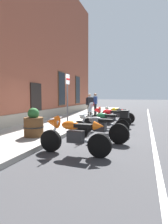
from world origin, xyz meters
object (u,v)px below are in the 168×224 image
motorcycle_grey_naked (98,128)px  motorcycle_green_touring (107,120)px  motorcycle_red_sport (108,116)px  motorcycle_orange_sport (71,134)px  parking_sign (68,93)px  barrel_planter (34,125)px  motorcycle_yellow_naked (116,115)px  pedestrian_blue_top (95,103)px  pedestrian_dark_jacket (90,103)px

motorcycle_grey_naked → motorcycle_green_touring: bearing=-0.7°
motorcycle_grey_naked → motorcycle_red_sport: motorcycle_red_sport is taller
motorcycle_orange_sport → motorcycle_grey_naked: size_ratio=0.97×
parking_sign → barrel_planter: parking_sign is taller
motorcycle_orange_sport → motorcycle_yellow_naked: motorcycle_orange_sport is taller
motorcycle_yellow_naked → barrel_planter: bearing=157.7°
motorcycle_orange_sport → pedestrian_blue_top: (9.52, 1.73, 0.49)m
motorcycle_orange_sport → motorcycle_red_sport: size_ratio=1.00×
pedestrian_dark_jacket → motorcycle_yellow_naked: bearing=-135.6°
motorcycle_green_touring → pedestrian_dark_jacket: (5.44, 2.32, 0.48)m
motorcycle_grey_naked → barrel_planter: barrel_planter is taller
motorcycle_orange_sport → pedestrian_dark_jacket: pedestrian_dark_jacket is taller
pedestrian_dark_jacket → motorcycle_orange_sport: bearing=-167.4°
motorcycle_red_sport → pedestrian_dark_jacket: size_ratio=1.33×
motorcycle_yellow_naked → parking_sign: 3.94m
motorcycle_orange_sport → motorcycle_green_touring: bearing=-6.4°
motorcycle_grey_naked → motorcycle_yellow_naked: motorcycle_yellow_naked is taller
motorcycle_orange_sport → pedestrian_blue_top: bearing=10.3°
motorcycle_grey_naked → motorcycle_green_touring: motorcycle_green_touring is taller
motorcycle_grey_naked → motorcycle_yellow_naked: (4.76, 0.04, -0.00)m
motorcycle_orange_sport → barrel_planter: size_ratio=2.04×
barrel_planter → motorcycle_grey_naked: bearing=-76.7°
motorcycle_green_touring → barrel_planter: 3.10m
motorcycle_orange_sport → motorcycle_green_touring: (3.27, -0.37, -0.03)m
motorcycle_green_touring → pedestrian_blue_top: size_ratio=1.31×
motorcycle_yellow_naked → parking_sign: parking_sign is taller
motorcycle_red_sport → parking_sign: 2.50m
motorcycle_green_touring → motorcycle_yellow_naked: bearing=1.1°
motorcycle_green_touring → barrel_planter: size_ratio=2.09×
motorcycle_green_touring → motorcycle_yellow_naked: (3.14, 0.06, -0.06)m
motorcycle_orange_sport → motorcycle_red_sport: (4.70, -0.15, -0.00)m
motorcycle_orange_sport → parking_sign: parking_sign is taller
motorcycle_red_sport → pedestrian_blue_top: pedestrian_blue_top is taller
motorcycle_red_sport → pedestrian_blue_top: 5.20m
motorcycle_green_touring → pedestrian_dark_jacket: size_ratio=1.36×
pedestrian_blue_top → parking_sign: bearing=-176.7°
motorcycle_orange_sport → parking_sign: 3.54m
motorcycle_green_touring → pedestrian_dark_jacket: bearing=23.1°
pedestrian_dark_jacket → barrel_planter: (-7.59, -0.09, -0.46)m
motorcycle_green_touring → motorcycle_grey_naked: bearing=179.3°
pedestrian_dark_jacket → barrel_planter: pedestrian_dark_jacket is taller
motorcycle_orange_sport → pedestrian_blue_top: 9.68m
barrel_planter → pedestrian_blue_top: bearing=-0.9°
motorcycle_grey_naked → pedestrian_blue_top: 8.16m
pedestrian_blue_top → pedestrian_dark_jacket: bearing=164.6°
motorcycle_green_touring → pedestrian_blue_top: bearing=18.6°
motorcycle_red_sport → parking_sign: bearing=137.2°
motorcycle_grey_naked → parking_sign: bearing=50.3°
motorcycle_orange_sport → motorcycle_grey_naked: bearing=-11.9°
motorcycle_yellow_naked → pedestrian_blue_top: pedestrian_blue_top is taller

